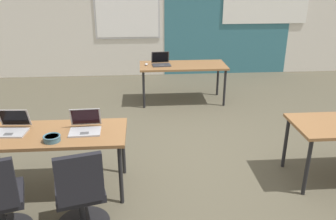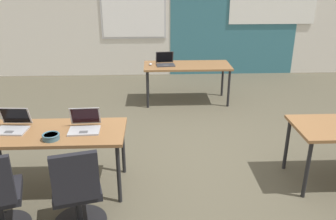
# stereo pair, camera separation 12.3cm
# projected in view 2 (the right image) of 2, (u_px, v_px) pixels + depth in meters

# --- Properties ---
(ground_plane) EXTENTS (24.00, 24.00, 0.00)m
(ground_plane) POSITION_uv_depth(u_px,v_px,m) (202.00, 158.00, 4.65)
(ground_plane) COLOR #4C4738
(back_wall_assembly) EXTENTS (10.00, 0.27, 2.80)m
(back_wall_assembly) POSITION_uv_depth(u_px,v_px,m) (181.00, 14.00, 8.02)
(back_wall_assembly) COLOR silver
(back_wall_assembly) RESTS_ON ground
(desk_near_left) EXTENTS (1.60, 0.70, 0.72)m
(desk_near_left) POSITION_uv_depth(u_px,v_px,m) (52.00, 136.00, 3.78)
(desk_near_left) COLOR brown
(desk_near_left) RESTS_ON ground
(desk_far_center) EXTENTS (1.60, 0.70, 0.72)m
(desk_far_center) POSITION_uv_depth(u_px,v_px,m) (187.00, 68.00, 6.45)
(desk_far_center) COLOR brown
(desk_far_center) RESTS_ON ground
(laptop_near_left_end) EXTENTS (0.35, 0.32, 0.23)m
(laptop_near_left_end) POSITION_uv_depth(u_px,v_px,m) (13.00, 125.00, 3.78)
(laptop_near_left_end) COLOR #9E9EA3
(laptop_near_left_end) RESTS_ON desk_near_left
(laptop_near_left_inner) EXTENTS (0.34, 0.31, 0.23)m
(laptop_near_left_inner) POSITION_uv_depth(u_px,v_px,m) (85.00, 125.00, 3.78)
(laptop_near_left_inner) COLOR #9E9EA3
(laptop_near_left_inner) RESTS_ON desk_near_left
(chair_near_left_inner) EXTENTS (0.54, 0.59, 0.92)m
(chair_near_left_inner) POSITION_uv_depth(u_px,v_px,m) (78.00, 196.00, 3.24)
(chair_near_left_inner) COLOR black
(chair_near_left_inner) RESTS_ON ground
(laptop_far_left) EXTENTS (0.36, 0.32, 0.23)m
(laptop_far_left) POSITION_uv_depth(u_px,v_px,m) (165.00, 62.00, 6.40)
(laptop_far_left) COLOR #333338
(laptop_far_left) RESTS_ON desk_far_center
(mouse_far_left) EXTENTS (0.07, 0.11, 0.03)m
(mouse_far_left) POSITION_uv_depth(u_px,v_px,m) (151.00, 64.00, 6.41)
(mouse_far_left) COLOR #B2B2B7
(mouse_far_left) RESTS_ON desk_far_center
(snack_bowl) EXTENTS (0.18, 0.18, 0.06)m
(snack_bowl) POSITION_uv_depth(u_px,v_px,m) (51.00, 136.00, 3.56)
(snack_bowl) COLOR #3D6070
(snack_bowl) RESTS_ON desk_near_left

